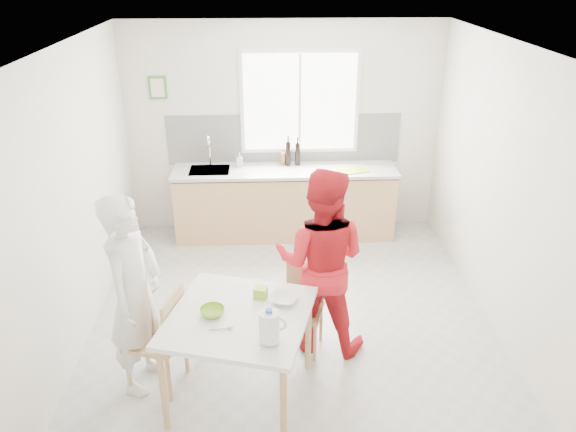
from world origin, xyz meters
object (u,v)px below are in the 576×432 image
chair_left (162,336)px  wine_bottle_b (298,154)px  milk_jug (270,326)px  wine_bottle_a (288,153)px  bowl_green (212,312)px  bowl_white (283,299)px  dining_table (239,323)px  person_white (135,295)px  chair_far (303,303)px  person_red (321,262)px

chair_left → wine_bottle_b: (1.30, 2.97, 0.56)m
milk_jug → wine_bottle_a: (0.28, 3.50, 0.11)m
bowl_green → bowl_white: (0.56, 0.16, -0.00)m
chair_left → dining_table: bearing=90.0°
person_white → milk_jug: bearing=-103.0°
chair_far → bowl_white: bearing=-95.1°
dining_table → chair_left: (-0.66, 0.18, -0.23)m
chair_left → bowl_white: 1.07m
wine_bottle_a → chair_left: bearing=-111.7°
chair_left → milk_jug: 1.14m
person_white → wine_bottle_a: 3.23m
milk_jug → bowl_white: bearing=92.6°
dining_table → wine_bottle_b: bearing=78.4°
person_white → bowl_white: bearing=-78.1°
dining_table → wine_bottle_a: bearing=80.6°
dining_table → bowl_white: bearing=24.4°
dining_table → wine_bottle_b: 3.23m
person_white → person_red: size_ratio=0.99×
chair_far → wine_bottle_b: 2.54m
dining_table → person_white: bearing=164.6°
wine_bottle_a → person_red: bearing=-85.6°
person_white → chair_left: bearing=-90.0°
chair_left → chair_far: 1.31m
bowl_green → milk_jug: milk_jug is taller
chair_far → wine_bottle_b: bearing=103.2°
dining_table → wine_bottle_a: size_ratio=4.11×
person_red → milk_jug: 1.16m
chair_far → chair_left: bearing=-141.8°
wine_bottle_a → wine_bottle_b: wine_bottle_a is taller
bowl_white → wine_bottle_b: size_ratio=0.75×
person_red → chair_far: bearing=17.7°
chair_far → person_white: size_ratio=0.46×
milk_jug → wine_bottle_a: 3.52m
person_red → bowl_green: bearing=52.4°
chair_far → milk_jug: (-0.31, -1.04, 0.52)m
dining_table → chair_far: 0.93m
chair_left → bowl_green: size_ratio=4.77×
person_white → wine_bottle_a: person_white is taller
chair_far → bowl_green: bowl_green is taller
bowl_white → wine_bottle_b: 3.01m
bowl_green → person_white: bearing=160.4°
milk_jug → wine_bottle_b: size_ratio=0.88×
bowl_white → bowl_green: bearing=-164.4°
chair_far → bowl_green: size_ratio=4.23×
milk_jug → wine_bottle_b: (0.41, 3.50, 0.10)m
chair_far → bowl_white: bowl_white is taller
bowl_white → milk_jug: (-0.12, -0.52, 0.12)m
chair_left → wine_bottle_a: (1.18, 2.97, 0.57)m
bowl_white → chair_left: bearing=178.9°
person_red → wine_bottle_a: 2.47m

